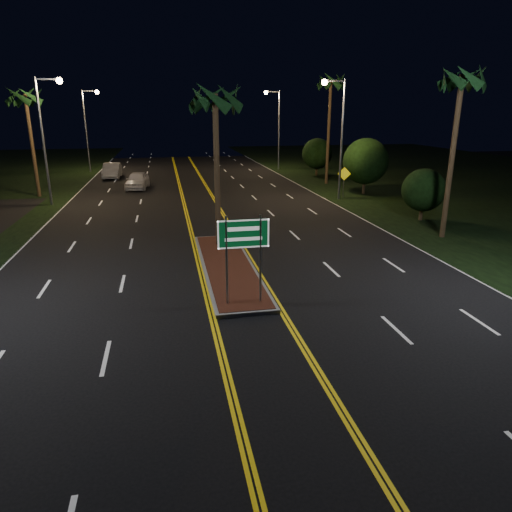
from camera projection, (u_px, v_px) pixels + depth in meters
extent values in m
plane|color=black|center=(260.00, 343.00, 13.86)|extent=(120.00, 120.00, 0.00)
cube|color=gray|center=(228.00, 267.00, 20.38)|extent=(2.25, 10.25, 0.15)
cube|color=#592819|center=(228.00, 265.00, 20.36)|extent=(2.00, 10.00, 0.02)
cylinder|color=gray|center=(227.00, 261.00, 15.84)|extent=(0.08, 0.08, 3.20)
cylinder|color=gray|center=(260.00, 259.00, 16.06)|extent=(0.08, 0.08, 3.20)
cube|color=#07471E|center=(243.00, 234.00, 15.66)|extent=(1.80, 0.04, 1.00)
cube|color=white|center=(244.00, 234.00, 15.64)|extent=(1.80, 0.01, 1.00)
cylinder|color=gray|center=(43.00, 143.00, 32.88)|extent=(0.18, 0.18, 9.00)
cube|color=gray|center=(47.00, 79.00, 31.71)|extent=(1.60, 0.12, 0.12)
sphere|color=#ECB36A|center=(59.00, 81.00, 31.89)|extent=(0.44, 0.44, 0.44)
cylinder|color=gray|center=(86.00, 132.00, 51.58)|extent=(0.18, 0.18, 9.00)
cube|color=gray|center=(89.00, 91.00, 50.40)|extent=(1.60, 0.12, 0.12)
sphere|color=#ECB36A|center=(97.00, 92.00, 50.58)|extent=(0.44, 0.44, 0.44)
cylinder|color=gray|center=(342.00, 141.00, 35.10)|extent=(0.18, 0.18, 9.00)
cube|color=gray|center=(335.00, 81.00, 33.63)|extent=(1.60, 0.12, 0.12)
sphere|color=#ECB36A|center=(324.00, 82.00, 33.52)|extent=(0.44, 0.44, 0.44)
cylinder|color=gray|center=(279.00, 131.00, 53.79)|extent=(0.18, 0.18, 9.00)
cube|color=gray|center=(273.00, 92.00, 52.33)|extent=(1.60, 0.12, 0.12)
sphere|color=#ECB36A|center=(266.00, 93.00, 52.21)|extent=(0.44, 0.44, 0.44)
cylinder|color=#382819|center=(217.00, 174.00, 22.54)|extent=(0.28, 0.28, 7.50)
cylinder|color=#382819|center=(32.00, 147.00, 36.44)|extent=(0.28, 0.28, 8.00)
cylinder|color=#382819|center=(452.00, 160.00, 24.24)|extent=(0.28, 0.28, 8.50)
cylinder|color=#382819|center=(328.00, 133.00, 42.84)|extent=(0.28, 0.28, 9.50)
cylinder|color=#382819|center=(421.00, 213.00, 29.32)|extent=(0.24, 0.24, 0.90)
sphere|color=black|center=(424.00, 190.00, 28.86)|extent=(2.70, 2.70, 2.70)
cylinder|color=#382819|center=(364.00, 186.00, 38.70)|extent=(0.24, 0.24, 1.26)
sphere|color=black|center=(366.00, 161.00, 38.07)|extent=(3.78, 3.78, 3.78)
cylinder|color=#382819|center=(316.00, 170.00, 49.91)|extent=(0.24, 0.24, 1.08)
sphere|color=black|center=(317.00, 154.00, 49.36)|extent=(3.24, 3.24, 3.24)
imported|color=silver|center=(137.00, 179.00, 41.11)|extent=(2.85, 5.50, 1.76)
imported|color=silver|center=(112.00, 169.00, 47.78)|extent=(2.34, 5.41, 1.80)
cylinder|color=gray|center=(344.00, 185.00, 36.57)|extent=(0.07, 0.07, 2.16)
cube|color=yellow|center=(344.00, 174.00, 36.28)|extent=(0.99, 0.37, 1.04)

